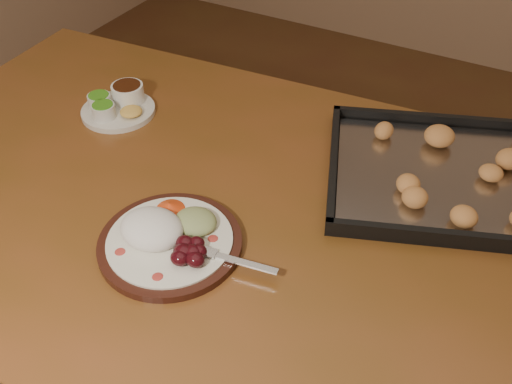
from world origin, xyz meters
The scene contains 5 objects.
ground centered at (0.00, 0.00, 0.00)m, with size 4.00×4.00×0.00m, color brown.
dining_table centered at (-0.12, -0.25, 0.65)m, with size 1.56×1.00×0.75m.
dinner_plate centered at (-0.16, -0.39, 0.77)m, with size 0.31×0.24×0.06m.
condiment_saucer centered at (-0.49, -0.11, 0.77)m, with size 0.16×0.16×0.05m.
baking_tray centered at (0.23, 0.01, 0.77)m, with size 0.59×0.52×0.05m.
Camera 1 is at (0.29, -0.90, 1.44)m, focal length 40.00 mm.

